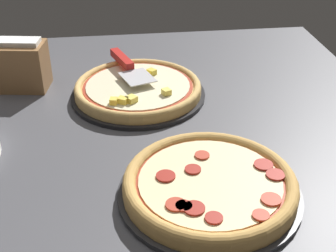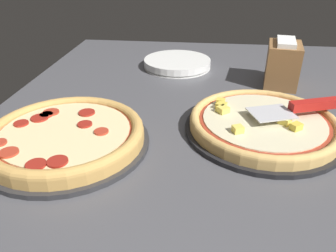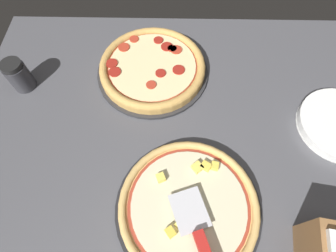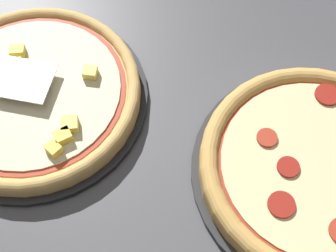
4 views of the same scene
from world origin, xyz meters
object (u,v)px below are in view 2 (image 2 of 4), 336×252
object	(u,v)px
pizza_back	(66,134)
napkin_holder	(283,64)
pizza_front	(263,122)
plate_stack	(177,63)
serving_spatula	(306,106)

from	to	relation	value
pizza_back	napkin_holder	bearing A→B (deg)	-51.59
pizza_front	napkin_holder	distance (cm)	30.40
plate_stack	napkin_holder	distance (cm)	33.70
pizza_front	napkin_holder	world-z (taller)	napkin_holder
pizza_front	plate_stack	bearing A→B (deg)	28.49
pizza_front	napkin_holder	bearing A→B (deg)	-17.02
plate_stack	serving_spatula	bearing A→B (deg)	-140.88
pizza_front	pizza_back	size ratio (longest dim) A/B	1.01
plate_stack	napkin_holder	size ratio (longest dim) A/B	1.64
pizza_front	serving_spatula	distance (cm)	9.78
pizza_back	serving_spatula	bearing A→B (deg)	-75.52
pizza_back	serving_spatula	world-z (taller)	serving_spatula
serving_spatula	pizza_back	bearing A→B (deg)	104.48
pizza_back	plate_stack	distance (cm)	54.14
napkin_holder	pizza_front	bearing A→B (deg)	162.98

